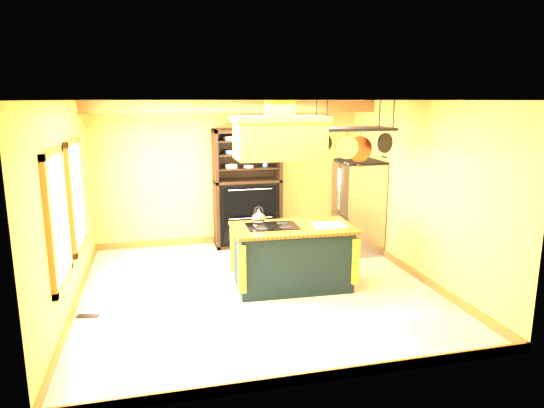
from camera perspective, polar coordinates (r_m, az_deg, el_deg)
name	(u,v)px	position (r m, az deg, el deg)	size (l,w,h in m)	color
floor	(258,289)	(7.20, -1.71, -9.92)	(5.00, 5.00, 0.00)	beige
ceiling	(256,100)	(6.67, -1.86, 12.11)	(5.00, 5.00, 0.00)	white
wall_back	(230,173)	(9.23, -5.01, 3.68)	(5.00, 0.02, 2.70)	#E1A652
wall_front	(314,251)	(4.46, 4.93, -5.57)	(5.00, 0.02, 2.70)	#E1A652
wall_left	(67,208)	(6.76, -23.00, -0.39)	(0.02, 5.00, 2.70)	#E1A652
wall_right	(417,191)	(7.71, 16.72, 1.52)	(0.02, 5.00, 2.70)	#E1A652
ceiling_beam	(236,107)	(8.34, -4.31, 11.34)	(5.00, 0.15, 0.20)	olive
window_near	(58,218)	(5.97, -23.88, -1.53)	(0.06, 1.06, 1.56)	olive
window_far	(76,195)	(7.32, -22.05, 1.00)	(0.06, 1.06, 1.56)	olive
kitchen_island	(292,256)	(7.12, 2.37, -6.15)	(1.78, 1.03, 1.11)	black
range_hood	(279,135)	(6.72, 0.87, 8.07)	(1.27, 0.72, 0.80)	gold
pot_rack	(354,135)	(7.09, 9.62, 7.98)	(1.16, 0.55, 0.89)	black
refrigerator	(358,209)	(8.82, 10.05, -0.58)	(0.71, 0.83, 1.62)	gray
hutch	(247,200)	(9.13, -2.97, 0.46)	(1.24, 0.56, 2.19)	black
floor_register	(88,316)	(6.76, -20.84, -12.22)	(0.28, 0.12, 0.01)	black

